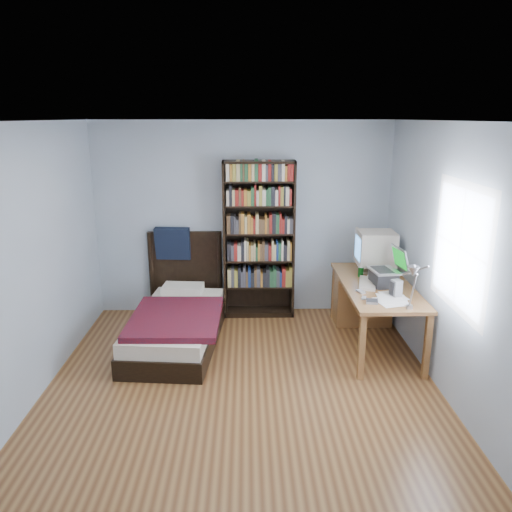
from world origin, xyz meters
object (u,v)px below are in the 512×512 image
Objects in this scene: bookshelf at (259,240)px; bed at (178,319)px; desk_lamp at (413,275)px; keyboard at (367,283)px; crt_monitor at (375,249)px; desk at (365,295)px; laptop at (385,275)px; soda_can at (361,272)px; speaker at (396,288)px.

bookshelf reaches higher than bed.
desk_lamp is 0.28× the size of bookshelf.
keyboard is at bearing -4.42° from bed.
desk_lamp is at bearing -92.21° from crt_monitor.
desk is 3.37× the size of crt_monitor.
keyboard is (-0.19, 0.03, -0.10)m from laptop.
crt_monitor is 0.36m from soda_can.
crt_monitor is at bearing 7.89° from bed.
desk_lamp is at bearing -28.20° from bed.
bookshelf is at bearing 116.67° from speaker.
bookshelf is (-1.39, 1.34, 0.19)m from speaker.
keyboard is at bearing -111.43° from crt_monitor.
crt_monitor is 1.15× the size of laptop.
keyboard is (-0.19, -0.49, -0.27)m from crt_monitor.
crt_monitor is at bearing 44.34° from soda_can.
desk is 0.61m from keyboard.
bed is (-0.97, -0.79, -0.75)m from bookshelf.
speaker is (0.02, -0.36, -0.03)m from laptop.
soda_can is (-0.01, 0.29, 0.04)m from keyboard.
desk_lamp is 2.75m from bed.
bookshelf is at bearing 161.33° from crt_monitor.
soda_can is (-0.22, 0.68, -0.03)m from speaker.
desk is 1.73m from desk_lamp.
bed is at bearing -176.62° from soda_can.
desk is 2.29m from bed.
desk is 3.03× the size of desk_lamp.
bed is (-2.34, -0.32, -0.75)m from crt_monitor.
desk is at bearing -19.48° from bookshelf.
speaker is at bearing -83.80° from desk.
soda_can is at bearing 96.06° from desk_lamp.
soda_can is (-0.20, 0.32, -0.06)m from laptop.
bookshelf is 1.46m from bed.
keyboard is at bearing -87.95° from soda_can.
bookshelf is (-1.17, 0.66, 0.23)m from soda_can.
speaker is at bearing -47.74° from keyboard.
laptop is 0.22× the size of bed.
bookshelf is at bearing 150.51° from soda_can.
crt_monitor is 2.48m from bed.
desk is at bearing 91.14° from keyboard.
keyboard is at bearing -102.70° from desk.
crt_monitor is 1.45m from bookshelf.
desk_lamp is 1.26× the size of keyboard.
speaker is at bearing -89.01° from crt_monitor.
desk is 0.44m from soda_can.
bed is at bearing -171.66° from desk.
desk_lamp is (-0.05, -1.03, 0.33)m from laptop.
soda_can is at bearing -120.85° from desk.
soda_can reaches higher than desk.
desk_lamp is (0.02, -1.56, 0.76)m from desk.
keyboard is 0.22× the size of bed.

